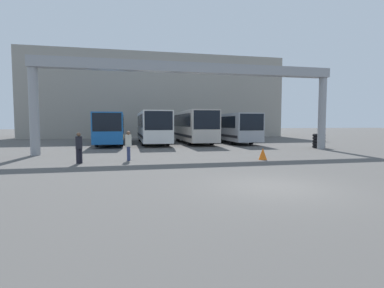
{
  "coord_description": "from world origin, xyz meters",
  "views": [
    {
      "loc": [
        -4.79,
        -8.97,
        2.12
      ],
      "look_at": [
        0.76,
        16.07,
        0.3
      ],
      "focal_mm": 28.0,
      "sensor_mm": 36.0,
      "label": 1
    }
  ],
  "objects": [
    {
      "name": "bus_slot_1",
      "position": [
        -2.09,
        22.21,
        1.85
      ],
      "size": [
        2.6,
        12.31,
        3.21
      ],
      "color": "silver",
      "rests_on": "ground"
    },
    {
      "name": "overhead_gantry",
      "position": [
        0.0,
        12.23,
        5.23
      ],
      "size": [
        21.75,
        0.8,
        6.38
      ],
      "color": "gray",
      "rests_on": "ground"
    },
    {
      "name": "pedestrian_far_center",
      "position": [
        -7.18,
        7.44,
        0.86
      ],
      "size": [
        0.34,
        0.34,
        1.62
      ],
      "rotation": [
        0.0,
        0.0,
        3.77
      ],
      "color": "black",
      "rests_on": "ground"
    },
    {
      "name": "ground_plane",
      "position": [
        0.0,
        0.0,
        0.0
      ],
      "size": [
        200.0,
        200.0,
        0.0
      ],
      "primitive_type": "plane",
      "color": "#514F4C"
    },
    {
      "name": "tire_stack",
      "position": [
        11.06,
        13.21,
        0.6
      ],
      "size": [
        1.04,
        1.04,
        1.2
      ],
      "color": "black",
      "rests_on": "ground"
    },
    {
      "name": "bus_slot_2",
      "position": [
        2.09,
        21.39,
        1.9
      ],
      "size": [
        2.61,
        10.68,
        3.3
      ],
      "color": "beige",
      "rests_on": "ground"
    },
    {
      "name": "traffic_cone",
      "position": [
        2.89,
        6.85,
        0.34
      ],
      "size": [
        0.48,
        0.48,
        0.68
      ],
      "color": "orange",
      "rests_on": "ground"
    },
    {
      "name": "building_backdrop",
      "position": [
        0.0,
        39.19,
        5.98
      ],
      "size": [
        37.3,
        12.0,
        11.96
      ],
      "color": "gray",
      "rests_on": "ground"
    },
    {
      "name": "bus_slot_0",
      "position": [
        -6.26,
        22.1,
        1.74
      ],
      "size": [
        2.52,
        12.11,
        3.02
      ],
      "color": "#1959A5",
      "rests_on": "ground"
    },
    {
      "name": "pedestrian_near_center",
      "position": [
        -4.65,
        8.16,
        0.88
      ],
      "size": [
        0.34,
        0.34,
        1.66
      ],
      "rotation": [
        0.0,
        0.0,
        4.61
      ],
      "color": "navy",
      "rests_on": "ground"
    },
    {
      "name": "bus_slot_3",
      "position": [
        6.26,
        21.96,
        1.75
      ],
      "size": [
        2.52,
        11.81,
        3.04
      ],
      "color": "#999EA5",
      "rests_on": "ground"
    }
  ]
}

